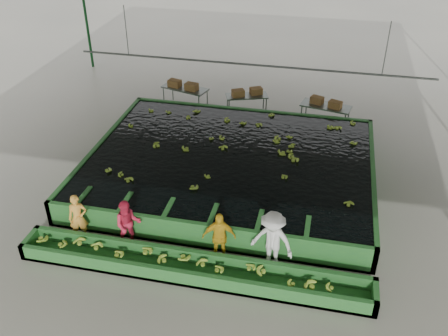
% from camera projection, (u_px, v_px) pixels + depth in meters
% --- Properties ---
extents(ground, '(80.00, 80.00, 0.00)m').
position_uv_depth(ground, '(221.00, 201.00, 16.90)').
color(ground, gray).
rests_on(ground, ground).
extents(shed_roof, '(20.00, 22.00, 0.04)m').
position_uv_depth(shed_roof, '(220.00, 59.00, 14.23)').
color(shed_roof, gray).
rests_on(shed_roof, shed_posts).
extents(shed_posts, '(20.00, 22.00, 5.00)m').
position_uv_depth(shed_posts, '(220.00, 136.00, 15.56)').
color(shed_posts, '#0E3C18').
rests_on(shed_posts, ground).
extents(flotation_tank, '(10.00, 8.00, 0.90)m').
position_uv_depth(flotation_tank, '(230.00, 166.00, 17.90)').
color(flotation_tank, '#286829').
rests_on(flotation_tank, ground).
extents(tank_water, '(9.70, 7.70, 0.00)m').
position_uv_depth(tank_water, '(230.00, 157.00, 17.68)').
color(tank_water, black).
rests_on(tank_water, flotation_tank).
extents(sorting_trough, '(10.00, 1.00, 0.50)m').
position_uv_depth(sorting_trough, '(192.00, 268.00, 13.80)').
color(sorting_trough, '#286829').
rests_on(sorting_trough, ground).
extents(cableway_rail, '(0.08, 0.08, 14.00)m').
position_uv_depth(cableway_rail, '(249.00, 65.00, 19.42)').
color(cableway_rail, '#59605B').
rests_on(cableway_rail, shed_roof).
extents(rail_hanger_left, '(0.04, 0.04, 2.00)m').
position_uv_depth(rail_hanger_left, '(126.00, 31.00, 19.81)').
color(rail_hanger_left, '#59605B').
rests_on(rail_hanger_left, shed_roof).
extents(rail_hanger_right, '(0.04, 0.04, 2.00)m').
position_uv_depth(rail_hanger_right, '(387.00, 49.00, 17.96)').
color(rail_hanger_right, '#59605B').
rests_on(rail_hanger_right, shed_roof).
extents(worker_a, '(0.66, 0.56, 1.53)m').
position_uv_depth(worker_a, '(78.00, 218.00, 14.87)').
color(worker_a, gold).
rests_on(worker_a, ground).
extents(worker_b, '(0.95, 0.86, 1.59)m').
position_uv_depth(worker_b, '(128.00, 224.00, 14.56)').
color(worker_b, '#D82543').
rests_on(worker_b, ground).
extents(worker_c, '(1.02, 0.60, 1.62)m').
position_uv_depth(worker_c, '(219.00, 237.00, 14.05)').
color(worker_c, gold).
rests_on(worker_c, ground).
extents(worker_d, '(1.36, 0.98, 1.90)m').
position_uv_depth(worker_d, '(272.00, 241.00, 13.70)').
color(worker_d, white).
rests_on(worker_d, ground).
extents(packing_table_left, '(2.26, 1.39, 0.96)m').
position_uv_depth(packing_table_left, '(185.00, 97.00, 22.90)').
color(packing_table_left, '#59605B').
rests_on(packing_table_left, ground).
extents(packing_table_mid, '(1.99, 1.30, 0.84)m').
position_uv_depth(packing_table_mid, '(247.00, 104.00, 22.43)').
color(packing_table_mid, '#59605B').
rests_on(packing_table_mid, ground).
extents(packing_table_right, '(2.20, 1.25, 0.94)m').
position_uv_depth(packing_table_right, '(325.00, 115.00, 21.33)').
color(packing_table_right, '#59605B').
rests_on(packing_table_right, ground).
extents(box_stack_left, '(1.49, 0.74, 0.31)m').
position_uv_depth(box_stack_left, '(183.00, 88.00, 22.59)').
color(box_stack_left, brown).
rests_on(box_stack_left, packing_table_left).
extents(box_stack_mid, '(1.38, 0.98, 0.29)m').
position_uv_depth(box_stack_mid, '(247.00, 95.00, 22.22)').
color(box_stack_mid, brown).
rests_on(box_stack_mid, packing_table_mid).
extents(box_stack_right, '(1.39, 0.83, 0.29)m').
position_uv_depth(box_stack_right, '(326.00, 105.00, 21.07)').
color(box_stack_right, brown).
rests_on(box_stack_right, packing_table_right).
extents(floating_bananas, '(9.13, 6.22, 0.12)m').
position_uv_depth(floating_bananas, '(235.00, 146.00, 18.34)').
color(floating_bananas, '#88AD2E').
rests_on(floating_bananas, tank_water).
extents(trough_bananas, '(8.77, 0.58, 0.12)m').
position_uv_depth(trough_bananas, '(191.00, 264.00, 13.72)').
color(trough_bananas, '#88AD2E').
rests_on(trough_bananas, sorting_trough).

